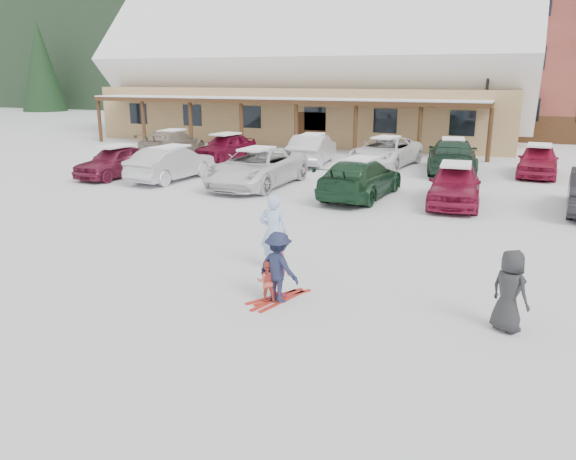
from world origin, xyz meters
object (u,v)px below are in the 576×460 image
at_px(parked_car_7, 172,143).
at_px(parked_car_1, 171,164).
at_px(day_lodge, 309,82).
at_px(parked_car_12, 538,161).
at_px(parked_car_10, 385,152).
at_px(parked_car_3, 360,178).
at_px(lamp_post, 487,94).
at_px(adult_skier, 273,232).
at_px(bystander_dark, 510,291).
at_px(parked_car_4, 455,185).
at_px(parked_car_0, 116,162).
at_px(parked_car_2, 257,167).
at_px(parked_car_8, 226,147).
at_px(toddler_red, 267,281).
at_px(child_magenta, 279,270).
at_px(child_navy, 278,267).
at_px(parked_car_9, 312,149).
at_px(parked_car_11, 452,156).

bearing_deg(parked_car_7, parked_car_1, 119.20).
distance_m(day_lodge, parked_car_12, 18.71).
relative_size(day_lodge, parked_car_10, 5.55).
relative_size(day_lodge, parked_car_3, 5.86).
relative_size(lamp_post, adult_skier, 3.31).
distance_m(bystander_dark, parked_car_4, 10.25).
xyz_separation_m(lamp_post, parked_car_1, (-11.85, -14.50, -2.62)).
distance_m(parked_car_0, parked_car_2, 6.74).
height_order(day_lodge, parked_car_4, day_lodge).
relative_size(day_lodge, parked_car_8, 7.17).
bearing_deg(toddler_red, parked_car_1, -68.98).
bearing_deg(parked_car_0, bystander_dark, -26.21).
bearing_deg(child_magenta, parked_car_10, -52.28).
height_order(child_navy, parked_car_3, child_navy).
height_order(parked_car_1, parked_car_9, parked_car_9).
bearing_deg(parked_car_7, parked_car_11, 177.10).
relative_size(toddler_red, parked_car_1, 0.19).
relative_size(lamp_post, toddler_red, 6.98).
bearing_deg(parked_car_1, child_magenta, 137.18).
height_order(child_magenta, parked_car_7, parked_car_7).
distance_m(adult_skier, child_magenta, 1.81).
bearing_deg(child_magenta, parked_car_0, -8.11).
distance_m(toddler_red, parked_car_10, 18.18).
bearing_deg(parked_car_7, child_magenta, 125.04).
bearing_deg(toddler_red, parked_car_12, -126.41).
bearing_deg(adult_skier, child_navy, 103.64).
relative_size(parked_car_0, parked_car_9, 0.88).
xyz_separation_m(child_navy, parked_car_2, (-5.59, 10.91, 0.05)).
bearing_deg(parked_car_2, parked_car_9, 91.01).
distance_m(lamp_post, child_magenta, 25.32).
xyz_separation_m(child_magenta, parked_car_1, (-9.50, 10.56, 0.13)).
bearing_deg(day_lodge, parked_car_12, -36.01).
bearing_deg(child_navy, parked_car_7, -34.40).
bearing_deg(lamp_post, parked_car_1, -129.26).
distance_m(toddler_red, parked_car_12, 18.69).
height_order(lamp_post, adult_skier, lamp_post).
height_order(adult_skier, child_magenta, adult_skier).
height_order(parked_car_4, parked_car_8, parked_car_4).
xyz_separation_m(lamp_post, parked_car_3, (-3.37, -14.89, -2.63)).
bearing_deg(parked_car_0, parked_car_1, 10.65).
distance_m(day_lodge, adult_skier, 28.50).
bearing_deg(parked_car_12, parked_car_0, -154.31).
distance_m(adult_skier, parked_car_12, 17.14).
relative_size(child_magenta, parked_car_9, 0.26).
height_order(adult_skier, parked_car_3, adult_skier).
distance_m(bystander_dark, parked_car_2, 14.48).
relative_size(day_lodge, parked_car_11, 5.40).
bearing_deg(child_magenta, bystander_dark, -146.44).
bearing_deg(parked_car_0, child_navy, -35.10).
bearing_deg(parked_car_9, parked_car_7, -5.59).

